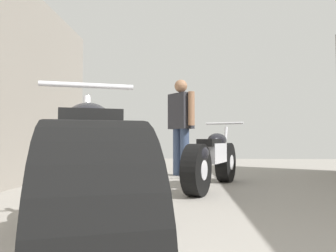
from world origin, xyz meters
name	(u,v)px	position (x,y,z in m)	size (l,w,h in m)	color
ground_plane	(231,205)	(0.00, 3.20, 0.00)	(15.38, 15.38, 0.00)	gray
motorcycle_maroon_cruiser	(88,181)	(-0.92, 1.60, 0.43)	(1.02, 2.21, 1.05)	black
motorcycle_black_naked	(212,159)	(-0.10, 4.24, 0.38)	(0.92, 1.87, 0.90)	black
mechanic_in_blue	(181,121)	(-0.53, 5.70, 0.98)	(0.53, 0.60, 1.73)	#384766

